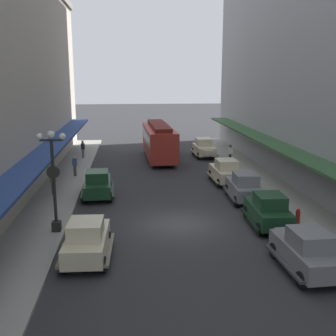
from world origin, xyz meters
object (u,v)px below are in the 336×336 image
at_px(pedestrian_3, 53,182).
at_px(parked_car_5, 307,250).
at_px(parked_car_2, 87,239).
at_px(pedestrian_1, 83,149).
at_px(parked_car_6, 268,209).
at_px(lamp_post_with_clock, 54,177).
at_px(parked_car_3, 204,147).
at_px(parked_car_1, 98,183).
at_px(fire_hydrant, 298,216).
at_px(pedestrian_0, 75,165).
at_px(parked_car_4, 226,171).
at_px(parked_car_0, 245,186).
at_px(pedestrian_2, 230,154).
at_px(streetcar, 159,140).

bearing_deg(pedestrian_3, parked_car_5, -44.30).
bearing_deg(parked_car_2, pedestrian_1, 96.38).
distance_m(parked_car_6, lamp_post_with_clock, 11.31).
distance_m(parked_car_2, parked_car_3, 24.61).
relative_size(parked_car_5, lamp_post_with_clock, 0.83).
distance_m(parked_car_1, parked_car_5, 14.88).
bearing_deg(parked_car_5, fire_hydrant, 70.70).
relative_size(parked_car_3, pedestrian_0, 2.61).
height_order(pedestrian_0, pedestrian_1, pedestrian_1).
height_order(parked_car_4, pedestrian_1, parked_car_4).
height_order(parked_car_1, pedestrian_1, parked_car_1).
bearing_deg(parked_car_0, parked_car_1, 170.33).
bearing_deg(parked_car_6, parked_car_5, -91.79).
relative_size(parked_car_2, parked_car_6, 1.00).
bearing_deg(parked_car_2, parked_car_5, -12.74).
relative_size(lamp_post_with_clock, fire_hydrant, 6.29).
height_order(parked_car_3, pedestrian_0, parked_car_3).
bearing_deg(parked_car_6, parked_car_2, -161.14).
height_order(parked_car_5, pedestrian_1, parked_car_5).
relative_size(parked_car_4, pedestrian_1, 2.57).
distance_m(parked_car_3, lamp_post_with_clock, 22.65).
distance_m(parked_car_3, pedestrian_3, 17.96).
xyz_separation_m(fire_hydrant, pedestrian_2, (0.18, 15.68, 0.45)).
bearing_deg(parked_car_1, pedestrian_0, 111.25).
distance_m(parked_car_0, parked_car_6, 4.76).
bearing_deg(pedestrian_0, parked_car_2, -81.04).
relative_size(parked_car_3, pedestrian_2, 2.57).
distance_m(parked_car_2, lamp_post_with_clock, 4.22).
xyz_separation_m(parked_car_3, pedestrian_1, (-11.93, -0.15, 0.07)).
distance_m(parked_car_1, pedestrian_2, 14.53).
bearing_deg(lamp_post_with_clock, pedestrian_1, 91.96).
bearing_deg(fire_hydrant, parked_car_1, 149.60).
distance_m(fire_hydrant, pedestrian_3, 15.65).
bearing_deg(parked_car_3, parked_car_1, -126.08).
distance_m(parked_car_6, pedestrian_3, 14.14).
bearing_deg(streetcar, pedestrian_2, -27.28).
relative_size(parked_car_0, pedestrian_1, 2.58).
xyz_separation_m(parked_car_2, streetcar, (4.84, 21.93, 0.96)).
xyz_separation_m(streetcar, fire_hydrant, (6.05, -18.89, -1.34)).
distance_m(parked_car_4, pedestrian_1, 15.51).
relative_size(parked_car_0, lamp_post_with_clock, 0.84).
bearing_deg(pedestrian_3, parked_car_1, -6.96).
bearing_deg(parked_car_2, parked_car_1, 91.24).
relative_size(parked_car_6, pedestrian_3, 2.58).
height_order(parked_car_1, fire_hydrant, parked_car_1).
xyz_separation_m(parked_car_3, pedestrian_0, (-11.80, -7.57, 0.05)).
bearing_deg(parked_car_4, parked_car_1, -163.25).
distance_m(parked_car_3, pedestrian_0, 14.02).
bearing_deg(parked_car_1, pedestrian_3, 173.04).
bearing_deg(pedestrian_2, parked_car_1, -140.90).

